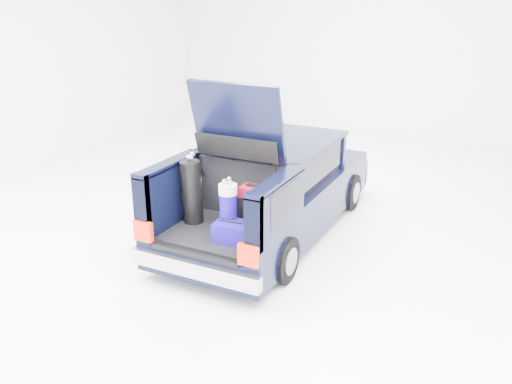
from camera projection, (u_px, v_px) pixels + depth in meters
The scene contains 6 objects.
ground at pixel (270, 231), 8.47m from camera, with size 14.00×14.00×0.00m, color white.
car at pixel (274, 188), 8.33m from camera, with size 1.87×4.65×2.47m.
red_suitcase at pixel (255, 210), 6.90m from camera, with size 0.40×0.26×0.64m.
black_golf_bag at pixel (192, 192), 7.16m from camera, with size 0.35×0.37×0.96m.
blue_golf_bag at pixel (228, 210), 6.77m from camera, with size 0.26×0.26×0.78m.
blue_duffel at pixel (235, 232), 6.69m from camera, with size 0.55×0.39×0.27m.
Camera 1 is at (3.27, -7.01, 3.51)m, focal length 38.00 mm.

